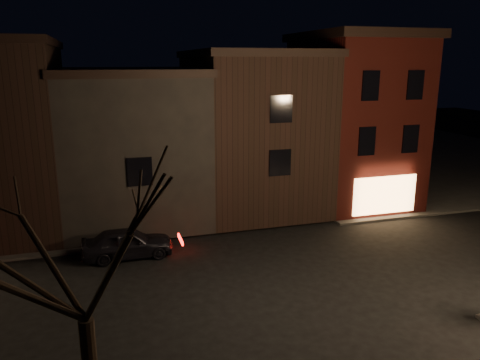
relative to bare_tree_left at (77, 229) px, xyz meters
name	(u,v)px	position (x,y,z in m)	size (l,w,h in m)	color
ground	(292,275)	(8.00, 7.00, -5.43)	(120.00, 120.00, 0.00)	black
sidewalk_far_right	(406,158)	(28.00, 27.00, -5.37)	(30.00, 30.00, 0.12)	#2D2B28
corner_building	(353,118)	(16.00, 16.47, -0.03)	(6.50, 8.50, 10.50)	#410F0B
row_building_a	(251,129)	(9.50, 17.50, -0.60)	(7.30, 10.30, 9.40)	black
row_building_b	(132,142)	(2.25, 17.50, -1.10)	(7.80, 10.30, 8.40)	black
bare_tree_left	(77,229)	(0.00, 0.00, 0.00)	(5.60, 5.60, 7.50)	black
parked_car_a	(128,243)	(1.42, 10.99, -4.73)	(1.67, 4.15, 1.41)	black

